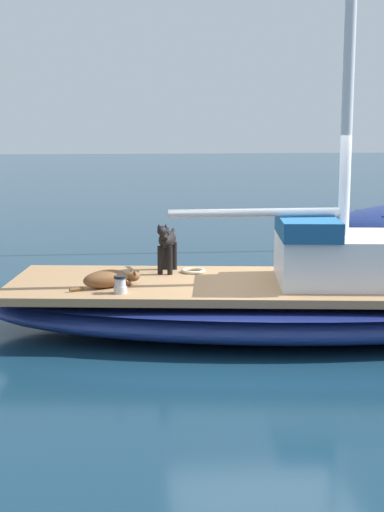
{
  "coord_description": "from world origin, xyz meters",
  "views": [
    {
      "loc": [
        9.07,
        -2.06,
        2.62
      ],
      "look_at": [
        0.0,
        -1.0,
        1.01
      ],
      "focal_mm": 52.23,
      "sensor_mm": 36.0,
      "label": 1
    }
  ],
  "objects_px": {
    "dog_brown": "(109,279)",
    "dog_black": "(167,242)",
    "deck_winch": "(120,285)",
    "sailboat_main": "(270,306)",
    "coiled_rope": "(193,271)"
  },
  "relations": [
    {
      "from": "dog_black",
      "to": "coiled_rope",
      "type": "bearing_deg",
      "value": 83.88
    },
    {
      "from": "coiled_rope",
      "to": "dog_brown",
      "type": "bearing_deg",
      "value": -54.52
    },
    {
      "from": "coiled_rope",
      "to": "deck_winch",
      "type": "bearing_deg",
      "value": -41.2
    },
    {
      "from": "deck_winch",
      "to": "sailboat_main",
      "type": "bearing_deg",
      "value": 103.17
    },
    {
      "from": "sailboat_main",
      "to": "coiled_rope",
      "type": "distance_m",
      "value": 1.19
    },
    {
      "from": "dog_brown",
      "to": "deck_winch",
      "type": "height_order",
      "value": "dog_brown"
    },
    {
      "from": "dog_brown",
      "to": "dog_black",
      "type": "xyz_separation_m",
      "value": [
        -0.85,
        0.78,
        0.32
      ]
    },
    {
      "from": "sailboat_main",
      "to": "dog_black",
      "type": "relative_size",
      "value": 8.13
    },
    {
      "from": "sailboat_main",
      "to": "deck_winch",
      "type": "height_order",
      "value": "deck_winch"
    },
    {
      "from": "sailboat_main",
      "to": "coiled_rope",
      "type": "height_order",
      "value": "coiled_rope"
    },
    {
      "from": "dog_brown",
      "to": "coiled_rope",
      "type": "xyz_separation_m",
      "value": [
        -0.81,
        1.14,
        -0.08
      ]
    },
    {
      "from": "dog_black",
      "to": "deck_winch",
      "type": "xyz_separation_m",
      "value": [
        1.19,
        -0.65,
        -0.32
      ]
    },
    {
      "from": "dog_brown",
      "to": "dog_black",
      "type": "height_order",
      "value": "dog_black"
    },
    {
      "from": "dog_brown",
      "to": "coiled_rope",
      "type": "distance_m",
      "value": 1.4
    },
    {
      "from": "dog_brown",
      "to": "dog_black",
      "type": "relative_size",
      "value": 0.96
    }
  ]
}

